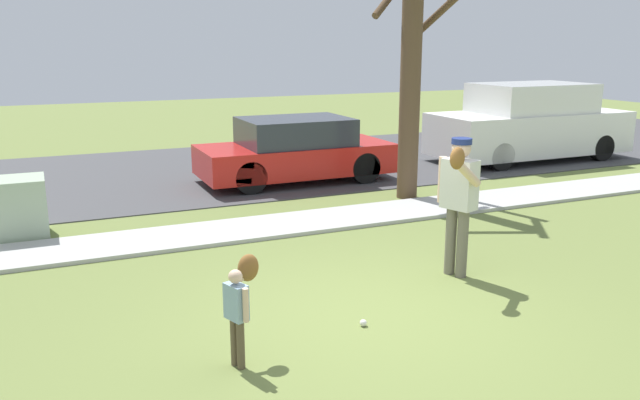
# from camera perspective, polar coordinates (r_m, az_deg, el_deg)

# --- Properties ---
(ground_plane) EXTENTS (48.00, 48.00, 0.00)m
(ground_plane) POSITION_cam_1_polar(r_m,az_deg,el_deg) (10.06, -5.30, -2.78)
(ground_plane) COLOR olive
(sidewalk_strip) EXTENTS (36.00, 1.20, 0.06)m
(sidewalk_strip) POSITION_cam_1_polar(r_m,az_deg,el_deg) (10.15, -5.49, -2.47)
(sidewalk_strip) COLOR #B2B2AD
(sidewalk_strip) RESTS_ON ground
(road_surface) EXTENTS (36.00, 6.80, 0.02)m
(road_surface) POSITION_cam_1_polar(r_m,az_deg,el_deg) (14.86, -11.61, 2.47)
(road_surface) COLOR #424244
(road_surface) RESTS_ON ground
(person_adult) EXTENTS (0.66, 0.80, 1.75)m
(person_adult) POSITION_cam_1_polar(r_m,az_deg,el_deg) (8.02, 12.21, 0.70)
(person_adult) COLOR #6B6656
(person_adult) RESTS_ON ground
(person_child) EXTENTS (0.41, 0.48, 0.98)m
(person_child) POSITION_cam_1_polar(r_m,az_deg,el_deg) (5.88, -7.08, -8.52)
(person_child) COLOR brown
(person_child) RESTS_ON ground
(baseball) EXTENTS (0.07, 0.07, 0.07)m
(baseball) POSITION_cam_1_polar(r_m,az_deg,el_deg) (6.79, 3.87, -10.85)
(baseball) COLOR white
(baseball) RESTS_ON ground
(utility_cabinet) EXTENTS (0.82, 0.77, 0.91)m
(utility_cabinet) POSITION_cam_1_polar(r_m,az_deg,el_deg) (10.60, -25.30, -0.67)
(utility_cabinet) COLOR #9EB293
(utility_cabinet) RESTS_ON ground
(street_tree_near) EXTENTS (1.85, 1.88, 5.05)m
(street_tree_near) POSITION_cam_1_polar(r_m,az_deg,el_deg) (11.97, 8.16, 12.86)
(street_tree_near) COLOR brown
(street_tree_near) RESTS_ON ground
(parked_hatchback_red) EXTENTS (4.00, 1.75, 1.33)m
(parked_hatchback_red) POSITION_cam_1_polar(r_m,az_deg,el_deg) (13.46, -2.21, 4.39)
(parked_hatchback_red) COLOR red
(parked_hatchback_red) RESTS_ON road_surface
(parked_van_white) EXTENTS (5.00, 1.95, 1.88)m
(parked_van_white) POSITION_cam_1_polar(r_m,az_deg,el_deg) (16.77, 18.14, 6.44)
(parked_van_white) COLOR silver
(parked_van_white) RESTS_ON road_surface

